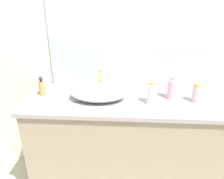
# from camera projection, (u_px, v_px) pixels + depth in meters

# --- Properties ---
(bathroom_wall_rear) EXTENTS (6.00, 0.06, 2.60)m
(bathroom_wall_rear) POSITION_uv_depth(u_px,v_px,m) (139.00, 33.00, 1.75)
(bathroom_wall_rear) COLOR silver
(bathroom_wall_rear) RESTS_ON ground
(vanity_counter) EXTENTS (1.50, 0.55, 0.87)m
(vanity_counter) POSITION_uv_depth(u_px,v_px,m) (124.00, 145.00, 1.83)
(vanity_counter) COLOR gray
(vanity_counter) RESTS_ON ground
(wall_mirror_panel) EXTENTS (1.25, 0.01, 0.95)m
(wall_mirror_panel) POSITION_uv_depth(u_px,v_px,m) (127.00, 28.00, 1.70)
(wall_mirror_panel) COLOR #B2BCC6
(wall_mirror_panel) RESTS_ON vanity_counter
(sink_basin) EXTENTS (0.42, 0.27, 0.11)m
(sink_basin) POSITION_uv_depth(u_px,v_px,m) (98.00, 92.00, 1.62)
(sink_basin) COLOR silver
(sink_basin) RESTS_ON vanity_counter
(faucet) EXTENTS (0.03, 0.13, 0.17)m
(faucet) POSITION_uv_depth(u_px,v_px,m) (100.00, 79.00, 1.74)
(faucet) COLOR #DCAC53
(faucet) RESTS_ON vanity_counter
(soap_dispenser) EXTENTS (0.06, 0.06, 0.20)m
(soap_dispenser) POSITION_uv_depth(u_px,v_px,m) (172.00, 88.00, 1.62)
(soap_dispenser) COLOR #E0A0AA
(soap_dispenser) RESTS_ON vanity_counter
(lotion_bottle) EXTENTS (0.07, 0.07, 0.17)m
(lotion_bottle) POSITION_uv_depth(u_px,v_px,m) (152.00, 93.00, 1.55)
(lotion_bottle) COLOR white
(lotion_bottle) RESTS_ON vanity_counter
(perfume_bottle) EXTENTS (0.05, 0.05, 0.15)m
(perfume_bottle) POSITION_uv_depth(u_px,v_px,m) (42.00, 87.00, 1.68)
(perfume_bottle) COLOR #B18E47
(perfume_bottle) RESTS_ON vanity_counter
(spray_can) EXTENTS (0.06, 0.06, 0.14)m
(spray_can) POSITION_uv_depth(u_px,v_px,m) (197.00, 93.00, 1.57)
(spray_can) COLOR #C6ADC8
(spray_can) RESTS_ON vanity_counter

